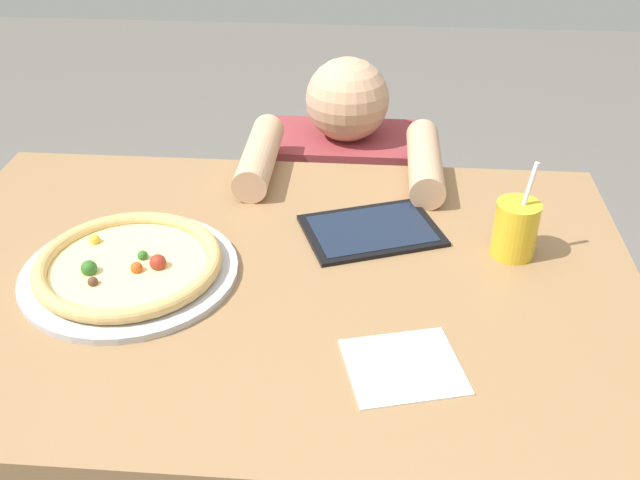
{
  "coord_description": "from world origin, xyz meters",
  "views": [
    {
      "loc": [
        0.16,
        -1.0,
        1.47
      ],
      "look_at": [
        0.08,
        0.07,
        0.78
      ],
      "focal_mm": 41.43,
      "sensor_mm": 36.0,
      "label": 1
    }
  ],
  "objects_px": {
    "drink_cup_colored": "(515,229)",
    "diner_seated": "(344,249)",
    "pizza_near": "(129,266)",
    "tablet": "(372,230)"
  },
  "relations": [
    {
      "from": "drink_cup_colored",
      "to": "diner_seated",
      "type": "xyz_separation_m",
      "value": [
        -0.31,
        0.5,
        -0.38
      ]
    },
    {
      "from": "drink_cup_colored",
      "to": "diner_seated",
      "type": "relative_size",
      "value": 0.19
    },
    {
      "from": "pizza_near",
      "to": "diner_seated",
      "type": "relative_size",
      "value": 0.39
    },
    {
      "from": "drink_cup_colored",
      "to": "diner_seated",
      "type": "distance_m",
      "value": 0.7
    },
    {
      "from": "drink_cup_colored",
      "to": "tablet",
      "type": "relative_size",
      "value": 0.63
    },
    {
      "from": "tablet",
      "to": "diner_seated",
      "type": "relative_size",
      "value": 0.31
    },
    {
      "from": "diner_seated",
      "to": "tablet",
      "type": "bearing_deg",
      "value": -81.39
    },
    {
      "from": "tablet",
      "to": "drink_cup_colored",
      "type": "bearing_deg",
      "value": -11.48
    },
    {
      "from": "pizza_near",
      "to": "diner_seated",
      "type": "height_order",
      "value": "diner_seated"
    },
    {
      "from": "drink_cup_colored",
      "to": "tablet",
      "type": "xyz_separation_m",
      "value": [
        -0.25,
        0.05,
        -0.05
      ]
    }
  ]
}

